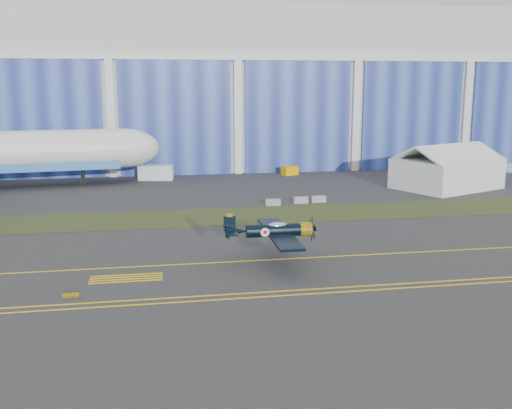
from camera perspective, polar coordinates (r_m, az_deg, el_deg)
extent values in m
plane|color=#353738|center=(61.12, 5.14, -3.70)|extent=(260.00, 260.00, 0.00)
cube|color=#475128|center=(74.33, 2.30, -0.93)|extent=(260.00, 10.00, 0.02)
cube|color=silver|center=(129.85, -3.27, 11.00)|extent=(220.00, 45.00, 30.00)
cube|color=navy|center=(107.41, -1.74, 8.26)|extent=(220.00, 0.60, 20.00)
cube|color=silver|center=(107.30, -1.77, 13.92)|extent=(220.00, 0.70, 1.20)
cube|color=yellow|center=(56.50, 6.48, -4.98)|extent=(200.00, 0.20, 0.02)
cube|color=yellow|center=(47.92, 9.74, -8.10)|extent=(80.00, 0.20, 0.02)
cube|color=yellow|center=(48.81, 9.34, -7.73)|extent=(80.00, 0.20, 0.02)
cube|color=yellow|center=(47.96, -17.24, -8.24)|extent=(1.20, 0.15, 0.35)
cube|color=silver|center=(102.29, -9.51, 3.02)|extent=(6.02, 3.11, 2.49)
cube|color=#FFAE00|center=(106.60, 3.23, 3.24)|extent=(3.11, 2.53, 1.57)
cube|color=#81A1A0|center=(119.29, 22.76, 3.25)|extent=(2.87, 1.88, 1.60)
cube|color=gray|center=(79.53, 1.64, 0.21)|extent=(2.05, 0.79, 0.90)
cube|color=#9B979B|center=(81.20, 4.28, 0.42)|extent=(2.04, 0.76, 0.90)
cube|color=#979994|center=(82.12, 5.97, 0.51)|extent=(2.01, 0.65, 0.90)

